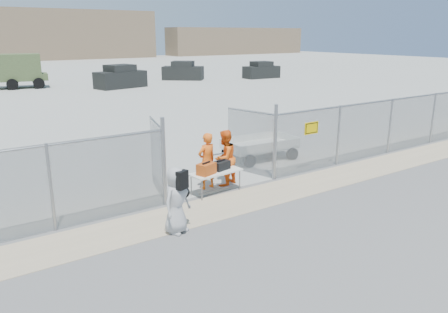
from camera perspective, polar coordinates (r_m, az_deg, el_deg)
ground at (r=11.98m, az=5.39°, el=-7.24°), size 160.00×160.00×0.00m
tarmac_inside at (r=51.18m, az=-26.22°, el=8.94°), size 160.00×80.00×0.01m
dirt_strip at (r=12.70m, az=2.53°, el=-5.77°), size 44.00×1.60×0.01m
distant_hills at (r=87.32m, az=-26.87°, el=14.01°), size 140.00×6.00×9.00m
chain_link_fence at (r=13.13m, az=0.00°, el=0.00°), size 40.00×0.20×2.20m
folding_table at (r=13.20m, az=-1.07°, el=-3.36°), size 1.67×0.81×0.69m
orange_bag at (r=12.77m, az=-2.33°, el=-1.62°), size 0.62×0.51×0.33m
black_duffel at (r=13.22m, az=-0.38°, el=-1.16°), size 0.61×0.45×0.26m
security_worker_left at (r=13.42m, az=-2.26°, el=-0.60°), size 0.70×0.51×1.77m
security_worker_right at (r=13.72m, az=0.09°, el=-0.19°), size 1.06×0.95×1.79m
visitor at (r=10.54m, az=-6.25°, el=-5.71°), size 0.95×0.80×1.65m
utility_trailer at (r=16.84m, az=4.68°, el=1.14°), size 3.69×2.09×0.87m
military_truck at (r=43.03m, az=-26.32°, el=9.91°), size 6.51×3.28×2.97m
parked_vehicle_near at (r=40.31m, az=-13.38°, el=10.11°), size 4.74×2.93×1.99m
parked_vehicle_mid at (r=46.53m, az=-5.38°, el=11.09°), size 4.40×4.10×1.88m
parked_vehicle_far at (r=48.26m, az=4.90°, el=11.19°), size 3.94×1.91×1.75m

